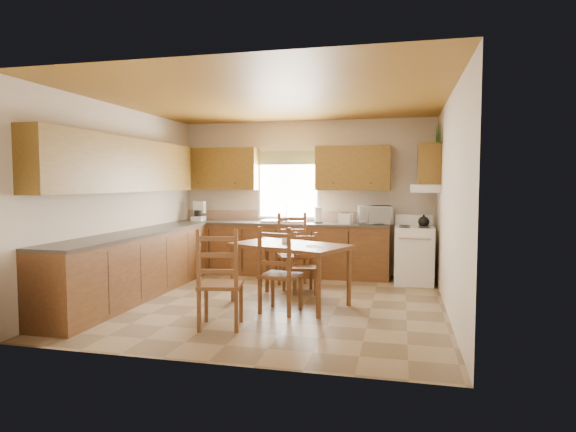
% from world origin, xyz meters
% --- Properties ---
extents(floor, '(4.50, 4.50, 0.00)m').
position_xyz_m(floor, '(0.00, 0.00, 0.00)').
color(floor, '#846E51').
rests_on(floor, ground).
extents(ceiling, '(4.50, 4.50, 0.00)m').
position_xyz_m(ceiling, '(0.00, 0.00, 2.70)').
color(ceiling, '#996822').
rests_on(ceiling, floor).
extents(wall_left, '(4.50, 4.50, 0.00)m').
position_xyz_m(wall_left, '(-2.25, 0.00, 1.35)').
color(wall_left, beige).
rests_on(wall_left, floor).
extents(wall_right, '(4.50, 4.50, 0.00)m').
position_xyz_m(wall_right, '(2.25, 0.00, 1.35)').
color(wall_right, beige).
rests_on(wall_right, floor).
extents(wall_back, '(4.50, 4.50, 0.00)m').
position_xyz_m(wall_back, '(0.00, 2.25, 1.35)').
color(wall_back, beige).
rests_on(wall_back, floor).
extents(wall_front, '(4.50, 4.50, 0.00)m').
position_xyz_m(wall_front, '(0.00, -2.25, 1.35)').
color(wall_front, beige).
rests_on(wall_front, floor).
extents(lower_cab_back, '(3.75, 0.60, 0.88)m').
position_xyz_m(lower_cab_back, '(-0.38, 1.95, 0.44)').
color(lower_cab_back, brown).
rests_on(lower_cab_back, floor).
extents(lower_cab_left, '(0.60, 3.60, 0.88)m').
position_xyz_m(lower_cab_left, '(-1.95, -0.15, 0.44)').
color(lower_cab_left, brown).
rests_on(lower_cab_left, floor).
extents(counter_back, '(3.75, 0.63, 0.04)m').
position_xyz_m(counter_back, '(-0.38, 1.95, 0.90)').
color(counter_back, '#423B35').
rests_on(counter_back, lower_cab_back).
extents(counter_left, '(0.63, 3.60, 0.04)m').
position_xyz_m(counter_left, '(-1.95, -0.15, 0.90)').
color(counter_left, '#423B35').
rests_on(counter_left, lower_cab_left).
extents(backsplash, '(3.75, 0.01, 0.18)m').
position_xyz_m(backsplash, '(-0.38, 2.24, 1.01)').
color(backsplash, '#9D7962').
rests_on(backsplash, counter_back).
extents(upper_cab_back_left, '(1.41, 0.33, 0.75)m').
position_xyz_m(upper_cab_back_left, '(-1.55, 2.08, 1.85)').
color(upper_cab_back_left, brown).
rests_on(upper_cab_back_left, wall_back).
extents(upper_cab_back_right, '(1.25, 0.33, 0.75)m').
position_xyz_m(upper_cab_back_right, '(0.86, 2.08, 1.85)').
color(upper_cab_back_right, brown).
rests_on(upper_cab_back_right, wall_back).
extents(upper_cab_left, '(0.33, 3.60, 0.75)m').
position_xyz_m(upper_cab_left, '(-2.08, -0.15, 1.85)').
color(upper_cab_left, brown).
rests_on(upper_cab_left, wall_left).
extents(upper_cab_stove, '(0.33, 0.62, 0.62)m').
position_xyz_m(upper_cab_stove, '(2.08, 1.65, 1.90)').
color(upper_cab_stove, brown).
rests_on(upper_cab_stove, wall_right).
extents(range_hood, '(0.44, 0.62, 0.12)m').
position_xyz_m(range_hood, '(2.03, 1.65, 1.52)').
color(range_hood, white).
rests_on(range_hood, wall_right).
extents(window_frame, '(1.13, 0.02, 1.18)m').
position_xyz_m(window_frame, '(-0.30, 2.22, 1.55)').
color(window_frame, white).
rests_on(window_frame, wall_back).
extents(window_pane, '(1.05, 0.01, 1.10)m').
position_xyz_m(window_pane, '(-0.30, 2.21, 1.55)').
color(window_pane, white).
rests_on(window_pane, wall_back).
extents(window_valance, '(1.19, 0.01, 0.24)m').
position_xyz_m(window_valance, '(-0.30, 2.19, 2.05)').
color(window_valance, '#41612C').
rests_on(window_valance, wall_back).
extents(sink_basin, '(0.75, 0.45, 0.04)m').
position_xyz_m(sink_basin, '(-0.30, 1.95, 0.94)').
color(sink_basin, silver).
rests_on(sink_basin, counter_back).
extents(pine_decal_a, '(0.22, 0.22, 0.36)m').
position_xyz_m(pine_decal_a, '(2.21, 1.33, 2.38)').
color(pine_decal_a, '#19401C').
rests_on(pine_decal_a, wall_right).
extents(pine_decal_b, '(0.22, 0.22, 0.36)m').
position_xyz_m(pine_decal_b, '(2.21, 1.65, 2.42)').
color(pine_decal_b, '#19401C').
rests_on(pine_decal_b, wall_right).
extents(pine_decal_c, '(0.22, 0.22, 0.36)m').
position_xyz_m(pine_decal_c, '(2.21, 1.97, 2.38)').
color(pine_decal_c, '#19401C').
rests_on(pine_decal_c, wall_right).
extents(stove, '(0.61, 0.63, 0.89)m').
position_xyz_m(stove, '(1.88, 1.70, 0.45)').
color(stove, white).
rests_on(stove, floor).
extents(coffeemaker, '(0.26, 0.29, 0.37)m').
position_xyz_m(coffeemaker, '(-1.92, 1.95, 1.10)').
color(coffeemaker, white).
rests_on(coffeemaker, counter_back).
extents(paper_towel, '(0.12, 0.12, 0.27)m').
position_xyz_m(paper_towel, '(0.30, 1.91, 1.06)').
color(paper_towel, white).
rests_on(paper_towel, counter_back).
extents(toaster, '(0.25, 0.20, 0.18)m').
position_xyz_m(toaster, '(0.77, 1.90, 1.01)').
color(toaster, white).
rests_on(toaster, counter_back).
extents(microwave, '(0.57, 0.46, 0.31)m').
position_xyz_m(microwave, '(1.25, 1.95, 1.07)').
color(microwave, white).
rests_on(microwave, counter_back).
extents(dining_table, '(1.71, 1.37, 0.80)m').
position_xyz_m(dining_table, '(0.25, -0.00, 0.40)').
color(dining_table, brown).
rests_on(dining_table, floor).
extents(chair_near_left, '(0.54, 0.52, 1.10)m').
position_xyz_m(chair_near_left, '(-0.27, -1.20, 0.55)').
color(chair_near_left, brown).
rests_on(chair_near_left, floor).
extents(chair_near_right, '(0.52, 0.50, 1.07)m').
position_xyz_m(chair_near_right, '(0.23, -0.44, 0.53)').
color(chair_near_right, brown).
rests_on(chair_near_right, floor).
extents(chair_far_left, '(0.62, 0.61, 1.13)m').
position_xyz_m(chair_far_left, '(0.09, 0.99, 0.56)').
color(chair_far_left, brown).
rests_on(chair_far_left, floor).
extents(chair_far_right, '(0.42, 0.40, 0.87)m').
position_xyz_m(chair_far_right, '(0.32, 0.65, 0.43)').
color(chair_far_right, brown).
rests_on(chair_far_right, floor).
extents(table_paper, '(0.26, 0.30, 0.00)m').
position_xyz_m(table_paper, '(0.60, -0.15, 0.80)').
color(table_paper, white).
rests_on(table_paper, dining_table).
extents(table_card, '(0.08, 0.05, 0.11)m').
position_xyz_m(table_card, '(0.16, 0.08, 0.86)').
color(table_card, white).
rests_on(table_card, dining_table).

